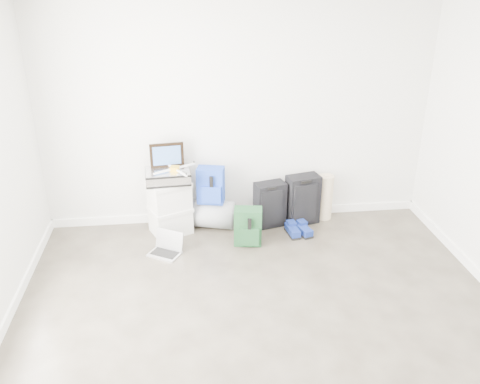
{
  "coord_description": "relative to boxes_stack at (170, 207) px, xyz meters",
  "views": [
    {
      "loc": [
        -0.63,
        -3.1,
        2.9
      ],
      "look_at": [
        -0.05,
        1.9,
        0.62
      ],
      "focal_mm": 38.0,
      "sensor_mm": 36.0,
      "label": 1
    }
  ],
  "objects": [
    {
      "name": "painting",
      "position": [
        0.0,
        0.1,
        0.6
      ],
      "size": [
        0.38,
        0.07,
        0.28
      ],
      "rotation": [
        0.0,
        0.0,
        0.12
      ],
      "color": "black",
      "rests_on": "briefcase"
    },
    {
      "name": "blue_backpack",
      "position": [
        0.48,
        0.05,
        0.22
      ],
      "size": [
        0.34,
        0.28,
        0.43
      ],
      "rotation": [
        0.0,
        0.0,
        -0.24
      ],
      "color": "#18229D",
      "rests_on": "duffel_bag"
    },
    {
      "name": "green_backpack",
      "position": [
        0.86,
        -0.38,
        -0.12
      ],
      "size": [
        0.33,
        0.27,
        0.43
      ],
      "rotation": [
        0.0,
        0.0,
        -0.16
      ],
      "color": "#153C21",
      "rests_on": "ground"
    },
    {
      "name": "room_envelope",
      "position": [
        0.83,
        -2.2,
        1.4
      ],
      "size": [
        4.52,
        5.02,
        2.71
      ],
      "color": "silver",
      "rests_on": "ground"
    },
    {
      "name": "briefcase",
      "position": [
        0.0,
        0.0,
        0.39
      ],
      "size": [
        0.51,
        0.39,
        0.14
      ],
      "primitive_type": "cube",
      "rotation": [
        0.0,
        0.0,
        0.07
      ],
      "color": "#B2B2B7",
      "rests_on": "boxes_stack"
    },
    {
      "name": "large_suitcase",
      "position": [
        1.18,
        0.03,
        -0.05
      ],
      "size": [
        0.39,
        0.3,
        0.55
      ],
      "rotation": [
        0.0,
        0.0,
        0.26
      ],
      "color": "black",
      "rests_on": "ground"
    },
    {
      "name": "drone",
      "position": [
        0.08,
        -0.02,
        0.48
      ],
      "size": [
        0.47,
        0.47,
        0.05
      ],
      "rotation": [
        0.0,
        0.0,
        -0.27
      ],
      "color": "gold",
      "rests_on": "briefcase"
    },
    {
      "name": "ground",
      "position": [
        0.83,
        -2.22,
        -0.32
      ],
      "size": [
        5.0,
        5.0,
        0.0
      ],
      "primitive_type": "plane",
      "color": "#322C24",
      "rests_on": "ground"
    },
    {
      "name": "duffel_bag",
      "position": [
        0.48,
        0.08,
        -0.15
      ],
      "size": [
        0.62,
        0.48,
        0.34
      ],
      "primitive_type": "cylinder",
      "rotation": [
        0.0,
        1.57,
        -0.3
      ],
      "color": "gray",
      "rests_on": "ground"
    },
    {
      "name": "laptop",
      "position": [
        -0.05,
        -0.47,
        -0.27
      ],
      "size": [
        0.41,
        0.37,
        0.24
      ],
      "rotation": [
        0.0,
        0.0,
        -0.53
      ],
      "color": "#BABABF",
      "rests_on": "ground"
    },
    {
      "name": "carry_on",
      "position": [
        1.58,
        0.06,
        -0.02
      ],
      "size": [
        0.42,
        0.33,
        0.6
      ],
      "rotation": [
        0.0,
        0.0,
        0.23
      ],
      "color": "black",
      "rests_on": "ground"
    },
    {
      "name": "boxes_stack",
      "position": [
        0.0,
        0.0,
        0.0
      ],
      "size": [
        0.56,
        0.51,
        0.64
      ],
      "rotation": [
        0.0,
        0.0,
        0.4
      ],
      "color": "silver",
      "rests_on": "ground"
    },
    {
      "name": "shoes",
      "position": [
        1.47,
        -0.23,
        -0.28
      ],
      "size": [
        0.3,
        0.31,
        0.1
      ],
      "rotation": [
        0.0,
        0.0,
        0.21
      ],
      "color": "black",
      "rests_on": "ground"
    },
    {
      "name": "rolled_rug",
      "position": [
        1.88,
        0.14,
        -0.04
      ],
      "size": [
        0.18,
        0.18,
        0.56
      ],
      "primitive_type": "cylinder",
      "color": "tan",
      "rests_on": "ground"
    }
  ]
}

